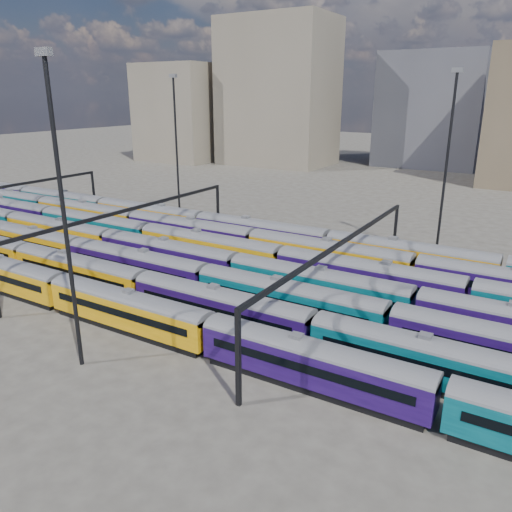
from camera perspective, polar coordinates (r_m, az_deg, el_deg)
The scene contains 13 objects.
ground at distance 59.12m, azimuth 0.41°, elevation -4.24°, with size 500.00×500.00×0.00m, color #413D37.
rake_0 at distance 40.33m, azimuth 6.40°, elevation -11.62°, with size 138.16×2.89×4.85m.
rake_1 at distance 55.78m, azimuth -12.75°, elevation -3.22°, with size 121.69×2.97×4.99m.
rake_2 at distance 56.43m, azimuth -5.82°, elevation -2.50°, with size 125.70×3.07×5.16m.
rake_3 at distance 66.00m, azimuth -10.11°, elevation 0.42°, with size 148.64×3.10×5.23m.
rake_4 at distance 67.79m, azimuth -5.35°, elevation 1.18°, with size 109.50×3.21×5.41m.
rake_5 at distance 64.81m, azimuth 8.13°, elevation 0.32°, with size 155.80×3.25×5.49m.
rake_6 at distance 80.68m, azimuth -6.30°, elevation 3.90°, with size 131.84×3.21×5.42m.
gantry_1 at distance 68.91m, azimuth -14.08°, elevation 4.39°, with size 0.35×40.35×8.03m.
gantry_2 at distance 52.73m, azimuth 9.82°, elevation 0.52°, with size 0.35×40.35×8.03m.
mast_1 at distance 90.49m, azimuth -9.09°, elevation 12.48°, with size 1.40×0.50×25.60m.
mast_2 at distance 42.17m, azimuth -21.21°, elevation 5.24°, with size 1.40×0.50×25.60m.
mast_3 at distance 72.74m, azimuth 20.99°, elevation 10.21°, with size 1.40×0.50×25.60m.
Camera 1 is at (27.80, -47.10, 22.46)m, focal length 35.00 mm.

